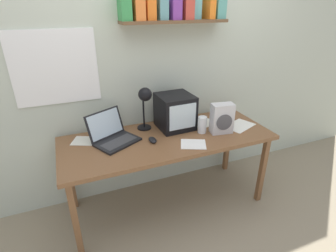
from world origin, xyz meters
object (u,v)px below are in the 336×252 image
Objects in this scene: juice_glass at (202,125)px; space_heater at (222,119)px; loose_paper_near_monitor at (193,144)px; desk_lamp at (145,100)px; corner_desk at (168,142)px; crt_monitor at (175,112)px; laptop at (112,134)px; loose_paper_near_laptop at (201,122)px; printed_handout at (84,141)px; computer_mouse at (153,140)px; open_notebook at (239,126)px.

juice_glass is 0.56× the size of space_heater.
loose_paper_near_monitor is at bearing -135.33° from juice_glass.
corner_desk is at bearing -50.03° from desk_lamp.
corner_desk is at bearing -132.69° from crt_monitor.
crt_monitor is at bearing 49.20° from corner_desk.
corner_desk is at bearing -40.60° from laptop.
laptop is 1.74× the size of loose_paper_near_monitor.
desk_lamp is 1.41× the size of loose_paper_near_laptop.
loose_paper_near_monitor is 0.88× the size of loose_paper_near_laptop.
juice_glass reaches higher than loose_paper_near_laptop.
crt_monitor reaches higher than loose_paper_near_laptop.
space_heater is 0.37m from loose_paper_near_monitor.
crt_monitor reaches higher than printed_handout.
printed_handout is at bearing 174.56° from space_heater.
laptop is at bearing -166.40° from desk_lamp.
open_notebook is at bearing -1.08° from computer_mouse.
computer_mouse is at bearing -52.54° from laptop.
space_heater is 0.27m from open_notebook.
loose_paper_near_laptop is at bearing -24.63° from laptop.
juice_glass is at bearing -6.77° from corner_desk.
crt_monitor is 3.03× the size of computer_mouse.
loose_paper_near_monitor is at bearing -25.72° from printed_handout.
juice_glass reaches higher than corner_desk.
laptop is at bearing -177.48° from crt_monitor.
open_notebook is 1.16× the size of loose_paper_near_laptop.
loose_paper_near_monitor is at bearing -55.16° from laptop.
crt_monitor is (0.13, 0.15, 0.21)m from corner_desk.
space_heater reaches higher than computer_mouse.
space_heater is (0.60, -0.27, -0.16)m from desk_lamp.
open_notebook is at bearing -2.20° from juice_glass.
loose_paper_near_monitor is 0.90m from printed_handout.
laptop is 1.32× the size of open_notebook.
juice_glass is 0.25m from loose_paper_near_monitor.
computer_mouse is at bearing -166.79° from corner_desk.
desk_lamp is 0.61m from printed_handout.
space_heater is at bearing -12.11° from corner_desk.
loose_paper_near_laptop is at bearing 145.56° from open_notebook.
desk_lamp is at bearing 87.04° from computer_mouse.
desk_lamp is at bearing -15.04° from laptop.
desk_lamp is (-0.27, 0.02, 0.14)m from crt_monitor.
juice_glass is (0.18, -0.19, -0.09)m from crt_monitor.
space_heater reaches higher than laptop.
space_heater is at bearing -14.13° from printed_handout.
printed_handout is (-1.08, 0.04, 0.00)m from loose_paper_near_laptop.
corner_desk is 4.12× the size of laptop.
crt_monitor is 0.39m from loose_paper_near_monitor.
open_notebook is 1.41× the size of printed_handout.
printed_handout is at bearing 179.84° from desk_lamp.
juice_glass is 0.22m from loose_paper_near_laptop.
crt_monitor is at bearing -3.90° from desk_lamp.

